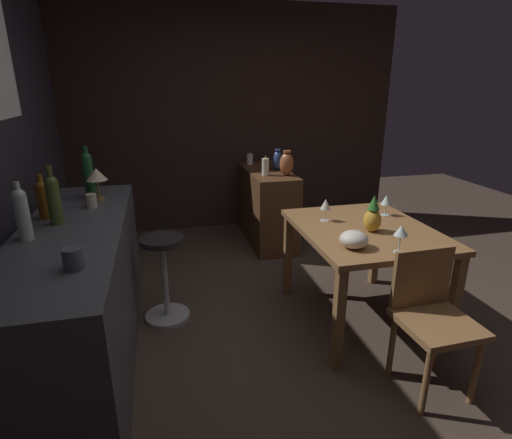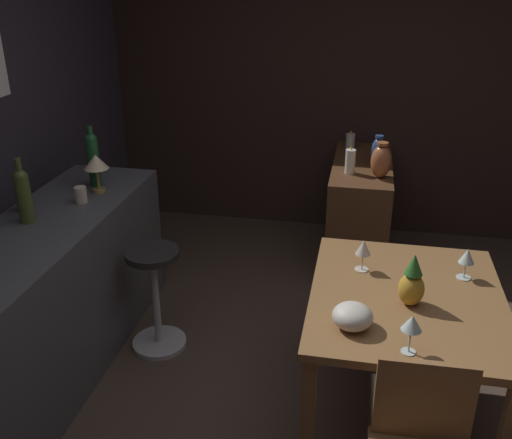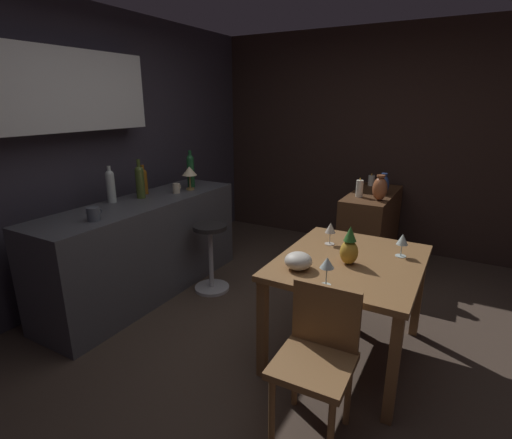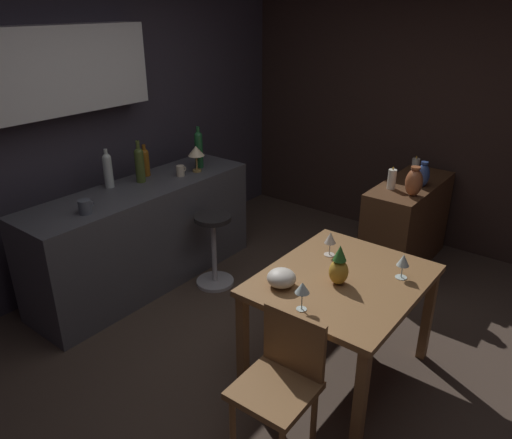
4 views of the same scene
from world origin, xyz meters
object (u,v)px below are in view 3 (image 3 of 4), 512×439
(wine_bottle_amber, at_px, (143,180))
(bar_stool, at_px, (211,256))
(sideboard_cabinet, at_px, (370,229))
(pillar_candle_short, at_px, (360,188))
(dining_table, at_px, (350,272))
(fruit_bowl, at_px, (298,261))
(counter_lamp, at_px, (189,172))
(wine_bottle_green, at_px, (191,170))
(cup_slate, at_px, (93,214))
(vase_ceramic_blue, at_px, (384,185))
(chair_near_window, at_px, (317,355))
(wine_bottle_clear, at_px, (110,185))
(pineapple_centerpiece, at_px, (349,248))
(cup_cream, at_px, (177,188))
(wine_glass_center, at_px, (327,264))
(vase_copper, at_px, (380,188))
(wine_glass_left, at_px, (330,228))
(wine_bottle_olive, at_px, (140,180))
(wine_glass_right, at_px, (402,240))
(pillar_candle_tall, at_px, (371,181))

(wine_bottle_amber, bearing_deg, bar_stool, -82.39)
(sideboard_cabinet, relative_size, pillar_candle_short, 5.51)
(dining_table, relative_size, fruit_bowl, 6.20)
(counter_lamp, bearing_deg, pillar_candle_short, -59.67)
(wine_bottle_green, xyz_separation_m, wine_bottle_amber, (-0.47, 0.21, -0.05))
(cup_slate, relative_size, vase_ceramic_blue, 0.56)
(chair_near_window, distance_m, wine_bottle_clear, 2.35)
(pineapple_centerpiece, bearing_deg, counter_lamp, 69.75)
(bar_stool, bearing_deg, dining_table, -103.44)
(bar_stool, xyz_separation_m, cup_cream, (0.09, 0.45, 0.59))
(chair_near_window, bearing_deg, sideboard_cabinet, 7.12)
(cup_slate, distance_m, counter_lamp, 1.21)
(vase_ceramic_blue, bearing_deg, bar_stool, 136.87)
(wine_glass_center, height_order, vase_copper, vase_copper)
(wine_glass_left, xyz_separation_m, counter_lamp, (0.40, 1.63, 0.22))
(wine_glass_left, distance_m, wine_bottle_green, 1.79)
(dining_table, distance_m, wine_bottle_green, 2.10)
(chair_near_window, xyz_separation_m, wine_bottle_olive, (0.85, 2.08, 0.60))
(wine_glass_right, bearing_deg, pineapple_centerpiece, 137.08)
(wine_glass_right, relative_size, counter_lamp, 0.68)
(fruit_bowl, xyz_separation_m, wine_bottle_amber, (0.56, 1.88, 0.24))
(chair_near_window, distance_m, counter_lamp, 2.41)
(wine_glass_center, xyz_separation_m, cup_cream, (0.88, 1.86, 0.07))
(bar_stool, xyz_separation_m, wine_bottle_olive, (-0.23, 0.61, 0.71))
(wine_glass_center, bearing_deg, cup_cream, 64.69)
(pineapple_centerpiece, bearing_deg, fruit_bowl, 132.96)
(wine_bottle_amber, bearing_deg, vase_copper, -59.21)
(wine_glass_center, bearing_deg, pillar_candle_tall, 7.93)
(sideboard_cabinet, height_order, pineapple_centerpiece, pineapple_centerpiece)
(wine_bottle_green, distance_m, pillar_candle_tall, 2.09)
(sideboard_cabinet, height_order, counter_lamp, counter_lamp)
(wine_glass_left, distance_m, counter_lamp, 1.69)
(wine_bottle_clear, height_order, cup_cream, wine_bottle_clear)
(wine_glass_right, height_order, cup_cream, cup_cream)
(dining_table, distance_m, sideboard_cabinet, 1.77)
(wine_glass_right, distance_m, vase_ceramic_blue, 1.54)
(pillar_candle_tall, bearing_deg, chair_near_window, -171.55)
(wine_glass_center, height_order, wine_bottle_amber, wine_bottle_amber)
(fruit_bowl, height_order, vase_copper, vase_copper)
(counter_lamp, bearing_deg, vase_copper, -64.16)
(chair_near_window, bearing_deg, pillar_candle_tall, 8.45)
(pillar_candle_short, bearing_deg, vase_copper, -102.74)
(fruit_bowl, xyz_separation_m, counter_lamp, (0.92, 1.60, 0.29))
(sideboard_cabinet, xyz_separation_m, vase_ceramic_blue, (-0.04, -0.11, 0.52))
(dining_table, distance_m, fruit_bowl, 0.43)
(wine_glass_right, bearing_deg, wine_bottle_olive, 92.81)
(bar_stool, bearing_deg, fruit_bowl, -119.26)
(pillar_candle_tall, bearing_deg, cup_slate, 151.78)
(fruit_bowl, xyz_separation_m, vase_copper, (1.75, -0.12, 0.15))
(wine_glass_center, distance_m, pillar_candle_tall, 2.58)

